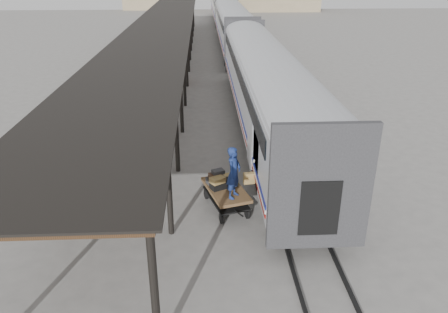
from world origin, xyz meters
name	(u,v)px	position (x,y,z in m)	size (l,w,h in m)	color
ground	(209,203)	(0.00, 0.00, 0.00)	(160.00, 160.00, 0.00)	slate
train	(233,24)	(3.19, 33.79, 2.69)	(3.45, 76.01, 4.01)	silver
canopy	(164,23)	(-3.40, 24.00, 4.00)	(4.90, 64.30, 4.15)	#422B19
rails	(233,48)	(3.20, 34.00, 0.06)	(1.54, 150.00, 0.12)	black
baggage_cart	(226,193)	(0.63, -0.39, 0.65)	(1.87, 2.65, 0.86)	brown
suitcase_stack	(220,180)	(0.43, -0.10, 1.06)	(1.25, 1.29, 0.58)	#353538
luggage_tug	(178,74)	(-2.16, 19.64, 0.61)	(1.27, 1.68, 1.32)	maroon
porter	(234,173)	(0.88, -1.04, 1.83)	(0.71, 0.46, 1.94)	navy
pedestrian	(171,97)	(-2.19, 12.13, 0.83)	(0.97, 0.40, 1.65)	black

